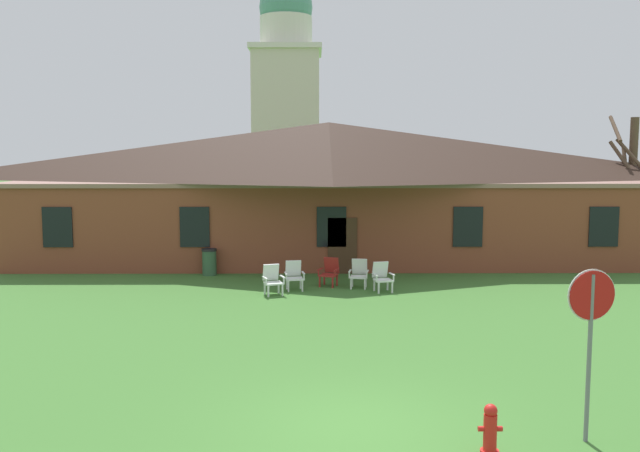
# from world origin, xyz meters

# --- Properties ---
(ground_plane) EXTENTS (200.00, 200.00, 0.00)m
(ground_plane) POSITION_xyz_m (0.00, 0.00, 0.00)
(ground_plane) COLOR #3D702D
(brick_building) EXTENTS (26.40, 10.40, 5.84)m
(brick_building) POSITION_xyz_m (0.00, 19.16, 2.97)
(brick_building) COLOR brown
(brick_building) RESTS_ON ground
(dome_tower) EXTENTS (5.18, 5.18, 17.87)m
(dome_tower) POSITION_xyz_m (-2.71, 39.43, 8.12)
(dome_tower) COLOR beige
(dome_tower) RESTS_ON ground
(stop_sign) EXTENTS (0.79, 0.19, 2.73)m
(stop_sign) POSITION_xyz_m (3.61, -0.52, 1.95)
(stop_sign) COLOR slate
(stop_sign) RESTS_ON ground
(lawn_chair_by_porch) EXTENTS (0.76, 0.81, 0.96)m
(lawn_chair_by_porch) POSITION_xyz_m (-1.97, 10.46, 0.50)
(lawn_chair_by_porch) COLOR white
(lawn_chair_by_porch) RESTS_ON ground
(lawn_chair_near_door) EXTENTS (0.71, 0.74, 0.96)m
(lawn_chair_near_door) POSITION_xyz_m (-1.31, 11.20, 0.50)
(lawn_chair_near_door) COLOR white
(lawn_chair_near_door) RESTS_ON ground
(lawn_chair_left_end) EXTENTS (0.78, 0.82, 0.96)m
(lawn_chair_left_end) POSITION_xyz_m (-0.12, 11.83, 0.50)
(lawn_chair_left_end) COLOR maroon
(lawn_chair_left_end) RESTS_ON ground
(lawn_chair_middle) EXTENTS (0.71, 0.75, 0.96)m
(lawn_chair_middle) POSITION_xyz_m (0.86, 11.52, 0.50)
(lawn_chair_middle) COLOR silver
(lawn_chair_middle) RESTS_ON ground
(lawn_chair_right_end) EXTENTS (0.73, 0.78, 0.96)m
(lawn_chair_right_end) POSITION_xyz_m (1.57, 10.92, 0.50)
(lawn_chair_right_end) COLOR white
(lawn_chair_right_end) RESTS_ON ground
(bare_tree_beside_building) EXTENTS (1.21, 1.97, 6.18)m
(bare_tree_beside_building) POSITION_xyz_m (13.35, 19.01, 3.35)
(bare_tree_beside_building) COLOR brown
(bare_tree_beside_building) RESTS_ON ground
(fire_hydrant) EXTENTS (0.36, 0.28, 0.79)m
(fire_hydrant) POSITION_xyz_m (1.98, -1.00, 0.38)
(fire_hydrant) COLOR red
(fire_hydrant) RESTS_ON ground
(trash_bin) EXTENTS (0.56, 0.56, 0.98)m
(trash_bin) POSITION_xyz_m (-4.52, 13.86, 0.50)
(trash_bin) COLOR #335638
(trash_bin) RESTS_ON ground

